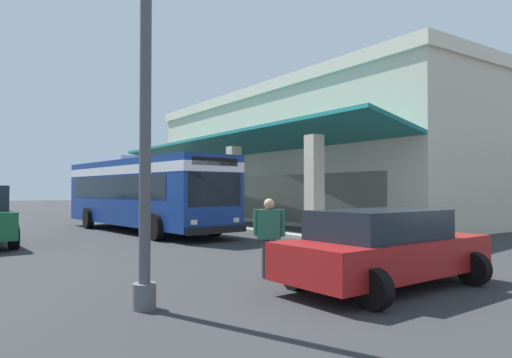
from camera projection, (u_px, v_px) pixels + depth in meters
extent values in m
plane|color=#2D2D30|center=(249.00, 219.00, 28.23)|extent=(120.00, 120.00, 0.00)
cube|color=#9E998E|center=(199.00, 223.00, 24.24)|extent=(27.80, 0.50, 0.12)
cube|color=beige|center=(332.00, 163.00, 29.81)|extent=(23.17, 12.79, 7.12)
cube|color=beige|center=(332.00, 104.00, 29.90)|extent=(23.47, 13.09, 0.60)
cube|color=beige|center=(145.00, 188.00, 31.65)|extent=(0.55, 0.55, 3.92)
cube|color=beige|center=(182.00, 187.00, 26.88)|extent=(0.55, 0.55, 3.92)
cube|color=beige|center=(234.00, 187.00, 22.11)|extent=(0.55, 0.55, 3.92)
cube|color=beige|center=(314.00, 187.00, 17.34)|extent=(0.55, 0.55, 3.92)
cube|color=#146B66|center=(226.00, 146.00, 25.30)|extent=(23.17, 3.16, 0.82)
cube|color=#19232D|center=(251.00, 197.00, 26.16)|extent=(19.46, 0.08, 2.40)
cube|color=navy|center=(143.00, 192.00, 20.13)|extent=(11.20, 3.62, 2.75)
cube|color=white|center=(143.00, 171.00, 20.15)|extent=(11.22, 3.64, 0.36)
cube|color=#19232D|center=(140.00, 187.00, 20.36)|extent=(9.45, 3.48, 0.90)
cube|color=#19232D|center=(215.00, 189.00, 15.95)|extent=(0.28, 2.24, 1.20)
cube|color=black|center=(215.00, 162.00, 15.97)|extent=(0.25, 1.93, 0.28)
cube|color=black|center=(217.00, 230.00, 15.82)|extent=(0.44, 2.46, 0.24)
cube|color=silver|center=(236.00, 220.00, 16.47)|extent=(0.08, 0.24, 0.16)
cube|color=silver|center=(194.00, 222.00, 15.31)|extent=(0.08, 0.24, 0.16)
cube|color=silver|center=(129.00, 160.00, 21.31)|extent=(2.56, 2.01, 0.24)
cylinder|color=black|center=(215.00, 223.00, 18.15)|extent=(1.00, 0.30, 1.00)
cylinder|color=black|center=(156.00, 227.00, 16.51)|extent=(1.00, 0.30, 1.00)
cylinder|color=black|center=(138.00, 216.00, 23.27)|extent=(1.00, 0.30, 1.00)
cylinder|color=black|center=(88.00, 218.00, 21.63)|extent=(1.00, 0.30, 1.00)
cube|color=maroon|center=(386.00, 256.00, 8.65)|extent=(1.99, 4.48, 0.66)
cube|color=#19232D|center=(379.00, 224.00, 8.54)|extent=(1.69, 2.53, 0.54)
cylinder|color=black|center=(395.00, 258.00, 10.26)|extent=(0.64, 0.22, 0.64)
cylinder|color=black|center=(474.00, 269.00, 8.83)|extent=(0.64, 0.22, 0.64)
cylinder|color=black|center=(295.00, 272.00, 8.46)|extent=(0.64, 0.22, 0.64)
cylinder|color=black|center=(374.00, 289.00, 7.02)|extent=(0.64, 0.22, 0.64)
cylinder|color=black|center=(14.00, 237.00, 14.14)|extent=(0.76, 0.26, 0.76)
cylinder|color=#38383D|center=(273.00, 260.00, 9.40)|extent=(0.16, 0.16, 0.82)
cylinder|color=#38383D|center=(265.00, 258.00, 9.58)|extent=(0.16, 0.16, 0.82)
cube|color=#26664C|center=(269.00, 224.00, 9.50)|extent=(0.48, 0.51, 0.62)
sphere|color=tan|center=(269.00, 204.00, 9.51)|extent=(0.22, 0.22, 0.22)
cylinder|color=#26664C|center=(283.00, 223.00, 9.43)|extent=(0.09, 0.09, 0.55)
cylinder|color=#26664C|center=(256.00, 222.00, 9.58)|extent=(0.09, 0.09, 0.55)
cube|color=gray|center=(185.00, 215.00, 28.27)|extent=(0.75, 0.75, 0.59)
cylinder|color=#332319|center=(185.00, 210.00, 28.27)|extent=(0.64, 0.64, 0.02)
cylinder|color=brown|center=(185.00, 194.00, 28.29)|extent=(0.16, 0.16, 1.94)
ellipsoid|color=#1E6028|center=(189.00, 177.00, 27.98)|extent=(0.87, 0.27, 0.18)
ellipsoid|color=#1E6028|center=(192.00, 175.00, 28.50)|extent=(0.38, 0.92, 0.16)
ellipsoid|color=#1E6028|center=(187.00, 177.00, 28.72)|extent=(0.76, 0.67, 0.15)
ellipsoid|color=#1E6028|center=(179.00, 177.00, 28.50)|extent=(0.87, 0.63, 0.16)
ellipsoid|color=#1E6028|center=(180.00, 177.00, 27.89)|extent=(0.59, 1.01, 0.14)
cylinder|color=#59595B|center=(144.00, 296.00, 7.08)|extent=(0.36, 0.36, 0.40)
cylinder|color=#4C4C51|center=(146.00, 46.00, 7.17)|extent=(0.18, 0.18, 8.21)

